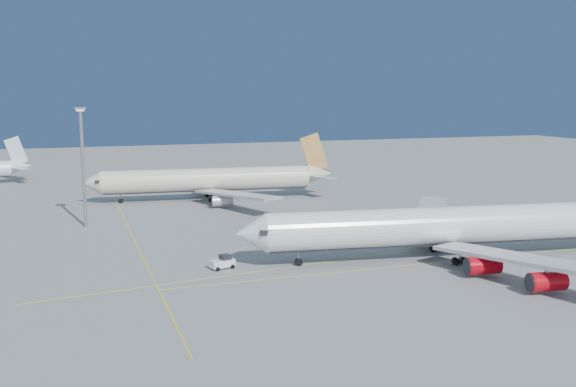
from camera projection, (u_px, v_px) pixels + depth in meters
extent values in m
plane|color=slate|center=(364.00, 247.00, 120.07)|extent=(500.00, 500.00, 0.00)
cube|color=yellow|center=(427.00, 263.00, 108.63)|extent=(90.00, 0.18, 0.02)
cube|color=yellow|center=(378.00, 255.00, 114.47)|extent=(118.86, 16.88, 0.02)
cube|color=yellow|center=(130.00, 230.00, 135.09)|extent=(0.18, 140.00, 0.02)
cylinder|color=white|center=(443.00, 226.00, 111.29)|extent=(62.97, 15.21, 6.49)
cone|color=white|center=(250.00, 234.00, 104.86)|extent=(5.90, 7.13, 6.49)
cube|color=black|center=(263.00, 229.00, 105.16)|extent=(2.64, 6.36, 0.78)
cube|color=#B7B7BC|center=(531.00, 260.00, 95.03)|extent=(15.48, 32.65, 0.62)
cube|color=#B7B7BC|center=(431.00, 215.00, 130.26)|extent=(22.95, 30.12, 0.62)
cylinder|color=gray|center=(299.00, 255.00, 107.01)|extent=(0.27, 0.27, 2.57)
cylinder|color=black|center=(299.00, 262.00, 107.21)|extent=(1.33, 0.95, 1.23)
cylinder|color=gray|center=(460.00, 254.00, 107.66)|extent=(0.36, 0.36, 2.57)
cylinder|color=black|center=(460.00, 261.00, 107.86)|extent=(1.36, 1.17, 1.23)
cylinder|color=gray|center=(437.00, 241.00, 116.56)|extent=(0.36, 0.36, 2.57)
cylinder|color=black|center=(437.00, 248.00, 116.76)|extent=(1.36, 1.17, 1.23)
cylinder|color=#B70714|center=(483.00, 265.00, 100.16)|extent=(5.71, 3.52, 2.80)
cylinder|color=#B70714|center=(547.00, 282.00, 91.62)|extent=(5.71, 3.52, 2.80)
cylinder|color=#B70714|center=(421.00, 232.00, 124.07)|extent=(5.71, 3.52, 2.80)
cylinder|color=#B70714|center=(424.00, 221.00, 134.41)|extent=(5.71, 3.52, 2.80)
cylinder|color=beige|center=(207.00, 180.00, 172.54)|extent=(55.76, 11.28, 6.08)
cone|color=beige|center=(91.00, 183.00, 165.49)|extent=(5.35, 6.50, 6.08)
cone|color=beige|center=(319.00, 174.00, 179.83)|extent=(7.97, 6.45, 5.77)
cube|color=black|center=(99.00, 181.00, 165.86)|extent=(2.24, 5.91, 0.75)
cube|color=#B7B7BC|center=(236.00, 194.00, 157.95)|extent=(15.63, 29.87, 0.59)
cube|color=#B7B7BC|center=(218.00, 177.00, 190.08)|extent=(20.24, 28.33, 0.59)
cube|color=tan|center=(314.00, 153.00, 178.52)|extent=(8.21, 1.25, 11.28)
cylinder|color=gray|center=(121.00, 196.00, 167.78)|extent=(0.26, 0.26, 2.45)
cylinder|color=black|center=(121.00, 201.00, 167.97)|extent=(1.24, 0.85, 1.17)
cylinder|color=gray|center=(213.00, 195.00, 169.23)|extent=(0.34, 0.34, 2.45)
cylinder|color=black|center=(214.00, 200.00, 169.42)|extent=(1.26, 1.07, 1.17)
cylinder|color=gray|center=(210.00, 190.00, 177.51)|extent=(0.34, 0.34, 2.45)
cylinder|color=black|center=(210.00, 195.00, 177.70)|extent=(1.26, 1.07, 1.17)
cylinder|color=#B7B7BC|center=(222.00, 201.00, 160.40)|extent=(5.35, 3.14, 2.66)
cylinder|color=#B7B7BC|center=(209.00, 186.00, 186.81)|extent=(5.35, 3.14, 2.66)
cone|color=white|center=(22.00, 166.00, 206.62)|extent=(6.82, 5.48, 4.81)
cube|color=silver|center=(16.00, 151.00, 205.26)|extent=(6.96, 1.17, 9.57)
cube|color=white|center=(222.00, 263.00, 105.41)|extent=(4.37, 2.99, 1.19)
cube|color=black|center=(225.00, 257.00, 105.60)|extent=(1.99, 2.06, 0.89)
cylinder|color=black|center=(218.00, 269.00, 103.86)|extent=(0.76, 0.52, 0.70)
cylinder|color=black|center=(212.00, 266.00, 105.55)|extent=(0.76, 0.52, 0.70)
cylinder|color=black|center=(233.00, 267.00, 105.43)|extent=(0.76, 0.52, 0.70)
cylinder|color=black|center=(226.00, 264.00, 107.12)|extent=(0.76, 0.52, 0.70)
cylinder|color=gray|center=(83.00, 169.00, 136.35)|extent=(0.70, 0.70, 25.17)
cube|color=gray|center=(80.00, 108.00, 134.35)|extent=(2.22, 2.22, 0.50)
cube|color=white|center=(80.00, 110.00, 134.42)|extent=(1.61, 1.61, 0.25)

